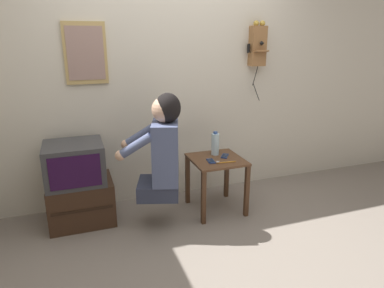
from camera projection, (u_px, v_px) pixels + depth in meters
The scene contains 12 objects.
ground_plane at pixel (206, 244), 2.88m from camera, with size 14.00×14.00×0.00m, color slate.
wall_back at pixel (168, 78), 3.47m from camera, with size 6.80×0.05×2.55m.
side_table at pixel (216, 169), 3.36m from camera, with size 0.49×0.50×0.54m.
person at pixel (163, 148), 2.98m from camera, with size 0.61×0.51×0.93m.
tv_stand at pixel (82, 201), 3.20m from camera, with size 0.58×0.47×0.41m.
television at pixel (75, 163), 3.07m from camera, with size 0.51×0.47×0.37m.
wall_phone_antique at pixel (258, 45), 3.61m from camera, with size 0.20×0.19×0.84m.
framed_picture at pixel (86, 53), 3.11m from camera, with size 0.38×0.03×0.55m.
cell_phone_held at pixel (211, 161), 3.24m from camera, with size 0.07×0.13×0.01m.
cell_phone_spare at pixel (225, 156), 3.38m from camera, with size 0.12×0.14×0.01m.
water_bottle at pixel (215, 144), 3.40m from camera, with size 0.08×0.08×0.24m.
toothbrush at pixel (225, 162), 3.20m from camera, with size 0.19×0.03×0.02m.
Camera 1 is at (-0.94, -2.32, 1.66)m, focal length 32.00 mm.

